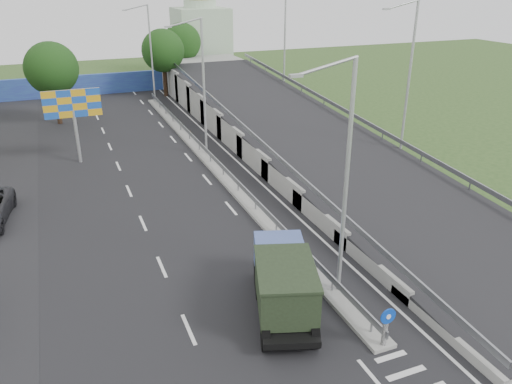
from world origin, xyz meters
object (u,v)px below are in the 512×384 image
lamp_post_near (343,171)px  lamp_post_mid (201,81)px  sign_bollard (386,327)px  billboard (73,108)px  dump_truck (283,281)px  lamp_post_far (149,48)px  church (201,36)px

lamp_post_near → lamp_post_mid: bearing=90.0°
sign_bollard → billboard: (-9.00, 25.83, 3.15)m
billboard → dump_truck: size_ratio=0.88×
lamp_post_near → sign_bollard: bearing=-91.6°
sign_bollard → lamp_post_far: (0.11, 43.83, 4.77)m
lamp_post_mid → billboard: bearing=167.6°
lamp_post_mid → lamp_post_far: same height
billboard → dump_truck: 23.32m
lamp_post_mid → dump_truck: size_ratio=1.62×
sign_bollard → billboard: billboard is taller
sign_bollard → church: church is taller
billboard → lamp_post_near: bearing=-67.5°
lamp_post_mid → dump_truck: 20.86m
billboard → dump_truck: bearing=-73.7°
lamp_post_far → sign_bollard: bearing=-90.1°
church → billboard: church is taller
sign_bollard → lamp_post_near: size_ratio=0.17×
church → dump_truck: 55.78m
lamp_post_mid → church: 35.41m
lamp_post_near → lamp_post_far: same height
lamp_post_far → dump_truck: (-2.60, -40.22, -4.38)m
church → billboard: 37.23m
lamp_post_mid → billboard: size_ratio=1.83×
lamp_post_far → dump_truck: 40.55m
sign_bollard → billboard: bearing=109.2°
lamp_post_mid → dump_truck: (-2.60, -20.22, -4.38)m
sign_bollard → dump_truck: bearing=124.7°
lamp_post_mid → lamp_post_far: bearing=90.0°
sign_bollard → billboard: 27.53m
lamp_post_far → dump_truck: lamp_post_far is taller
lamp_post_near → dump_truck: lamp_post_near is taller
lamp_post_mid → church: church is taller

